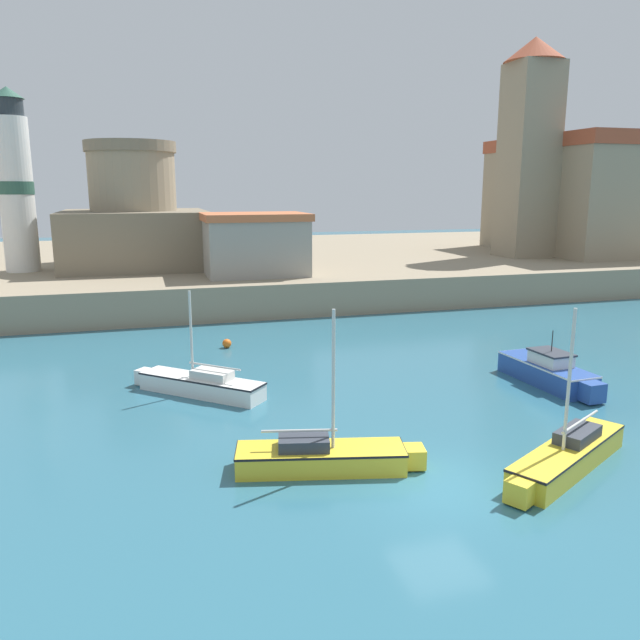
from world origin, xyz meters
The scene contains 11 objects.
ground_plane centered at (0.00, 0.00, 0.00)m, with size 200.00×200.00×0.00m, color #2D667A.
quay_seawall centered at (0.00, 43.49, 1.13)m, with size 120.00×40.00×2.25m, color gray.
sailboat_white_0 centered at (-5.71, 10.05, 0.45)m, with size 5.07×4.73×4.25m.
motorboat_blue_1 centered at (8.70, 7.25, 0.57)m, with size 1.81×5.48×2.38m.
sailboat_yellow_4 centered at (-2.85, 2.02, 0.44)m, with size 5.72×2.50×4.88m.
sailboat_yellow_5 centered at (4.14, 0.03, 0.46)m, with size 5.86×3.88×4.95m.
mooring_buoy centered at (-3.64, 17.30, 0.24)m, with size 0.48×0.48×0.48m, color orange.
church centered at (30.95, 35.98, 8.24)m, with size 14.67×16.73×18.33m.
fortress centered at (-8.00, 35.85, 5.53)m, with size 10.69×10.69×9.39m.
lighthouse centered at (-16.00, 35.16, 8.49)m, with size 2.43×2.43×12.86m.
harbor_shed_near_wharf centered at (0.00, 28.60, 4.41)m, with size 7.18×5.47×4.27m.
Camera 1 is at (-7.75, -14.54, 8.24)m, focal length 35.00 mm.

